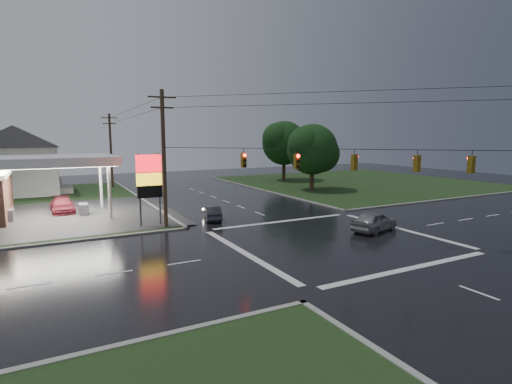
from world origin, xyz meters
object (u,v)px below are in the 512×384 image
pylon_sign (149,178)px  utility_pole_nw (164,157)px  house_far (14,156)px  car_crossing (374,221)px  house_near (17,160)px  car_north (212,213)px  tree_ne_near (313,150)px  car_pump (62,205)px  tree_ne_far (285,143)px  utility_pole_n (111,149)px

pylon_sign → utility_pole_nw: 2.22m
house_far → car_crossing: house_far is taller
pylon_sign → utility_pole_nw: size_ratio=0.55×
utility_pole_nw → house_near: size_ratio=1.00×
house_far → car_north: size_ratio=2.94×
utility_pole_nw → tree_ne_near: utility_pole_nw is taller
car_north → utility_pole_nw: bearing=27.4°
utility_pole_nw → car_pump: 13.99m
tree_ne_near → car_crossing: bearing=-114.0°
utility_pole_nw → tree_ne_far: bearing=42.6°
house_far → car_crossing: size_ratio=2.41×
house_far → car_crossing: 54.44m
pylon_sign → car_north: (5.44, -0.04, -3.39)m
car_crossing → utility_pole_n: bearing=4.5°
house_near → car_pump: house_near is taller
house_near → house_far: 12.04m
utility_pole_n → car_pump: (-7.20, -17.60, -4.75)m
house_far → car_pump: house_far is taller
pylon_sign → utility_pole_n: (1.00, 27.50, 1.46)m
pylon_sign → house_near: bearing=112.3°
house_far → tree_ne_far: 41.57m
utility_pole_n → car_crossing: (14.11, -37.39, -4.69)m
house_far → car_north: house_far is taller
utility_pole_n → car_crossing: utility_pole_n is taller
utility_pole_nw → house_far: (-12.45, 38.50, -1.32)m
utility_pole_n → house_far: (-12.45, 10.00, -1.06)m
house_near → house_far: (-1.00, 12.00, 0.00)m
tree_ne_near → tree_ne_far: size_ratio=0.92×
car_north → car_pump: car_pump is taller
house_far → car_pump: bearing=-79.2°
car_north → pylon_sign: bearing=14.8°
house_near → tree_ne_near: tree_ne_near is taller
utility_pole_nw → tree_ne_near: bearing=27.9°
house_near → pylon_sign: bearing=-67.7°
utility_pole_nw → utility_pole_n: utility_pole_nw is taller
pylon_sign → house_far: (-11.45, 37.50, 0.39)m
car_north → utility_pole_n: bearing=-65.5°
house_far → tree_ne_near: (36.09, -26.01, 1.16)m
pylon_sign → house_far: 39.21m
utility_pole_n → tree_ne_near: utility_pole_n is taller
tree_ne_near → utility_pole_n: bearing=145.9°
utility_pole_n → tree_ne_far: 26.96m
car_crossing → car_pump: bearing=31.0°
tree_ne_near → pylon_sign: bearing=-155.0°
utility_pole_n → car_crossing: size_ratio=2.29×
utility_pole_n → house_near: 11.67m
utility_pole_nw → car_crossing: bearing=-32.2°
pylon_sign → car_north: size_ratio=1.60×
utility_pole_n → utility_pole_nw: bearing=-90.0°
tree_ne_near → tree_ne_far: (3.01, 12.00, 0.62)m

